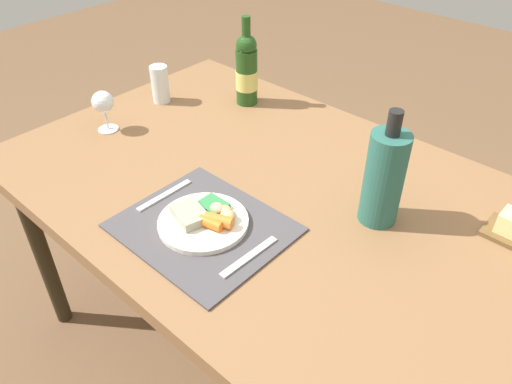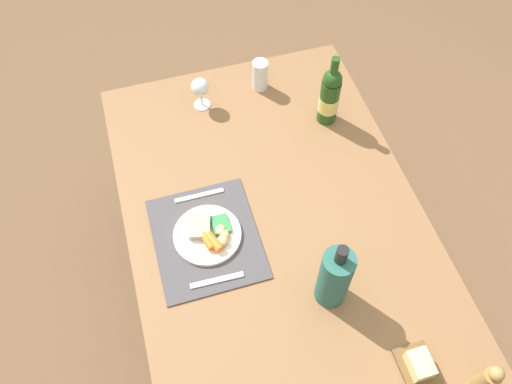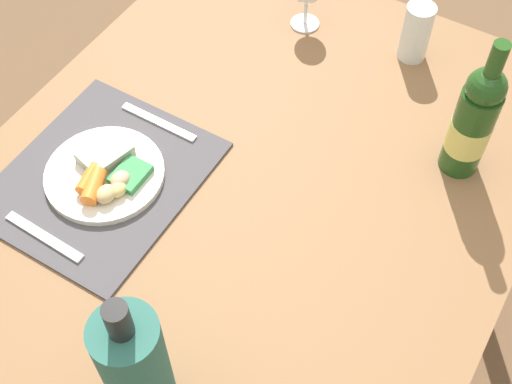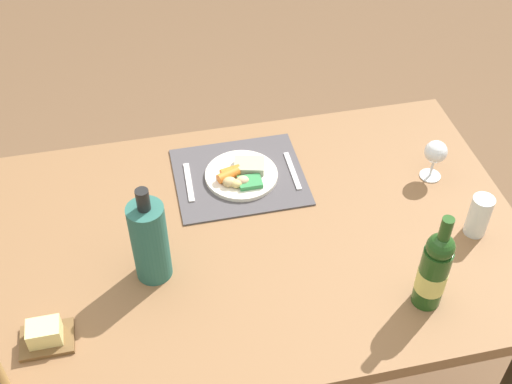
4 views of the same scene
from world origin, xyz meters
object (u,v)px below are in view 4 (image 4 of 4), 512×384
object	(u,v)px
dining_table	(256,249)
water_tumbler	(478,218)
knife	(189,182)
fork	(292,171)
wine_bottle	(434,270)
dinner_plate	(241,175)
cooler_bottle	(150,241)
wine_glass	(436,153)
butter_dish	(45,335)

from	to	relation	value
dining_table	water_tumbler	bearing A→B (deg)	168.47
dining_table	knife	world-z (taller)	knife
fork	wine_bottle	distance (m)	0.60
water_tumbler	dining_table	bearing A→B (deg)	-11.53
fork	knife	distance (m)	0.32
dining_table	dinner_plate	distance (m)	0.25
cooler_bottle	wine_bottle	world-z (taller)	same
dinner_plate	dining_table	bearing A→B (deg)	88.91
knife	fork	bearing A→B (deg)	178.94
cooler_bottle	water_tumbler	size ratio (longest dim) A/B	2.33
cooler_bottle	wine_glass	world-z (taller)	cooler_bottle
fork	knife	size ratio (longest dim) A/B	1.01
butter_dish	water_tumbler	distance (m)	1.19
cooler_bottle	dinner_plate	bearing A→B (deg)	-134.04
dinner_plate	butter_dish	distance (m)	0.75
knife	butter_dish	size ratio (longest dim) A/B	1.32
dining_table	fork	bearing A→B (deg)	-126.09
fork	dining_table	bearing A→B (deg)	54.40
water_tumbler	fork	bearing A→B (deg)	-38.52
dinner_plate	wine_bottle	distance (m)	0.68
butter_dish	wine_bottle	size ratio (longest dim) A/B	0.43
dining_table	cooler_bottle	world-z (taller)	cooler_bottle
wine_glass	water_tumbler	world-z (taller)	wine_glass
water_tumbler	wine_bottle	bearing A→B (deg)	40.43
fork	wine_bottle	bearing A→B (deg)	111.65
fork	water_tumbler	xyz separation A→B (m)	(-0.44, 0.35, 0.05)
dinner_plate	wine_glass	distance (m)	0.59
dining_table	wine_bottle	size ratio (longest dim) A/B	5.02
dinner_plate	cooler_bottle	size ratio (longest dim) A/B	0.74
dining_table	knife	xyz separation A→B (m)	(0.16, -0.25, 0.07)
knife	butter_dish	bearing A→B (deg)	51.06
fork	wine_bottle	world-z (taller)	wine_bottle
knife	water_tumbler	distance (m)	0.85
dinner_plate	water_tumbler	distance (m)	0.70
dining_table	wine_bottle	bearing A→B (deg)	139.74
wine_bottle	water_tumbler	bearing A→B (deg)	-139.57
dining_table	butter_dish	size ratio (longest dim) A/B	11.72
dining_table	wine_glass	world-z (taller)	wine_glass
dinner_plate	fork	bearing A→B (deg)	178.57
dining_table	wine_glass	size ratio (longest dim) A/B	11.33
knife	water_tumbler	bearing A→B (deg)	156.22
dinner_plate	wine_bottle	xyz separation A→B (m)	(-0.37, 0.55, 0.10)
cooler_bottle	wine_bottle	size ratio (longest dim) A/B	1.00
dinner_plate	wine_bottle	size ratio (longest dim) A/B	0.74
dinner_plate	cooler_bottle	bearing A→B (deg)	45.96
wine_glass	wine_bottle	size ratio (longest dim) A/B	0.44
fork	butter_dish	world-z (taller)	butter_dish
wine_bottle	knife	bearing A→B (deg)	-46.58
wine_glass	water_tumbler	distance (m)	0.25
cooler_bottle	wine_glass	bearing A→B (deg)	-167.16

